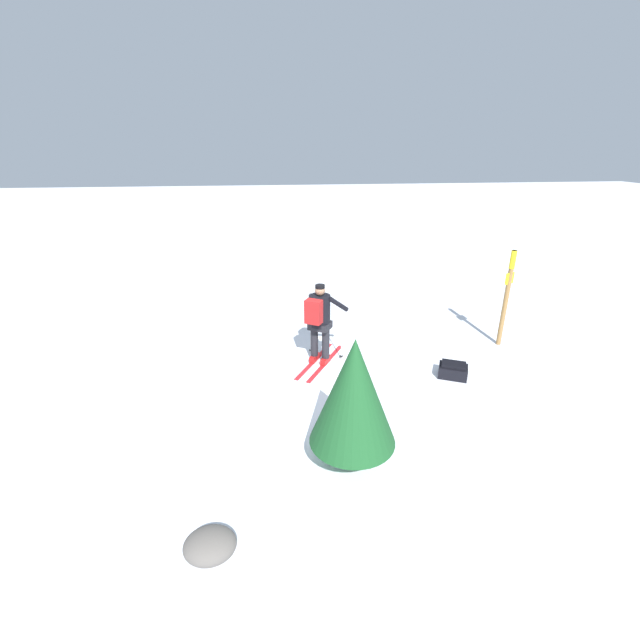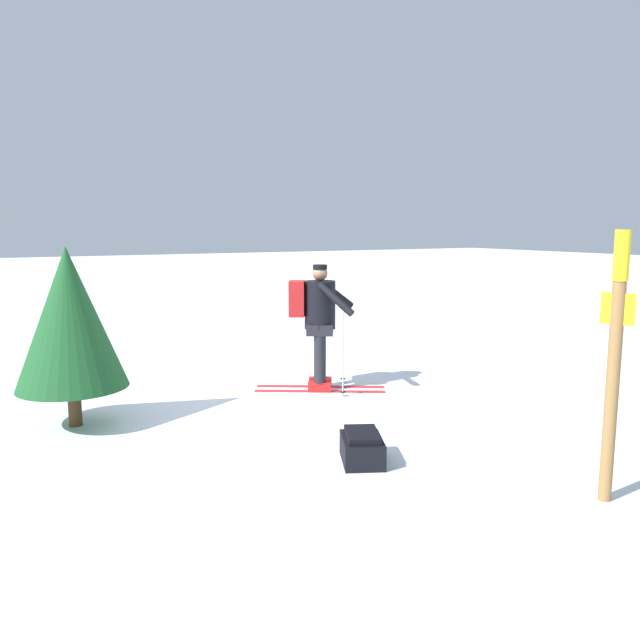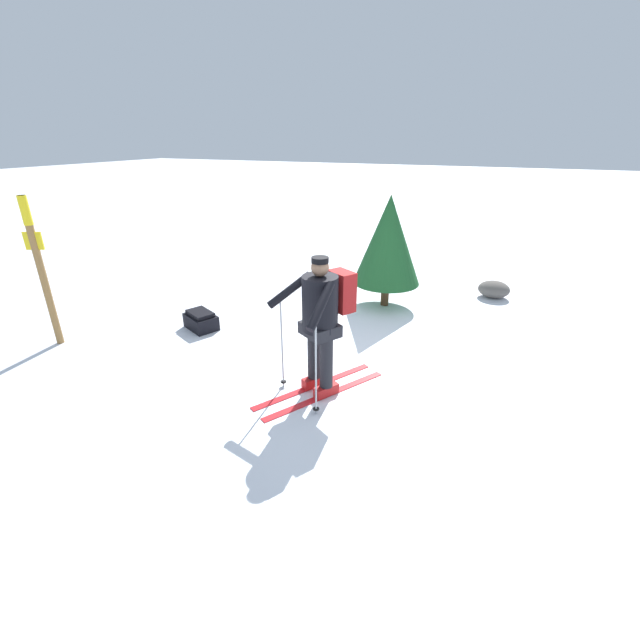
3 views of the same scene
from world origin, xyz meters
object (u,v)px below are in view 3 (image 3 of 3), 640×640
Objects in this scene: pine_tree at (388,240)px; skier at (322,316)px; dropped_backpack at (201,320)px; rock_boulder at (494,289)px; trail_marker at (39,261)px.

skier is at bearing 91.50° from pine_tree.
dropped_backpack is (2.44, -0.86, -0.83)m from skier.
pine_tree is (1.76, 1.20, 1.01)m from rock_boulder.
skier is at bearing -174.65° from trail_marker.
pine_tree is (-3.95, -3.39, -0.06)m from trail_marker.
trail_marker reaches higher than skier.
skier is 4.60m from rock_boulder.
rock_boulder is (-1.68, -4.21, -0.81)m from skier.
rock_boulder is (-4.12, -3.34, 0.02)m from dropped_backpack.
trail_marker is 5.20m from pine_tree.
skier is 0.85× the size of pine_tree.
trail_marker is (4.03, 0.38, 0.26)m from skier.
skier is 4.05m from trail_marker.
trail_marker reaches higher than dropped_backpack.
rock_boulder is 0.29× the size of pine_tree.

